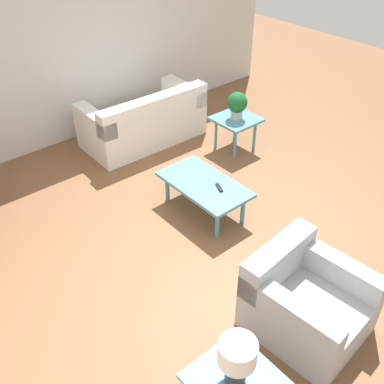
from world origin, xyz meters
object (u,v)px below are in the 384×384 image
Objects in this scene: sofa at (144,122)px; table_lamp at (237,358)px; side_table_plant at (236,122)px; side_table_lamp at (234,384)px; armchair at (304,301)px; coffee_table at (204,186)px; potted_plant at (237,104)px.

sofa is 4.28m from table_lamp.
side_table_lamp is at bearing 135.06° from side_table_plant.
armchair is 3.10m from side_table_plant.
armchair is 1.83m from coffee_table.
sofa is 3.05× the size of side_table_plant.
coffee_table is at bearing 71.53° from armchair.
potted_plant is (2.78, -2.77, 0.28)m from side_table_lamp.
armchair is 0.91× the size of coffee_table.
sofa is 1.61× the size of coffee_table.
coffee_table is at bearing 121.56° from potted_plant.
coffee_table is at bearing -36.66° from table_lamp.
coffee_table is (1.78, -0.43, 0.05)m from armchair.
sofa is 3.05× the size of side_table_lamp.
table_lamp reaches higher than coffee_table.
table_lamp is at bearing 143.34° from coffee_table.
side_table_lamp is 0.31m from table_lamp.
table_lamp is at bearing -45.00° from side_table_lamp.
sofa reaches higher than side_table_lamp.
side_table_plant is at bearing -44.94° from table_lamp.
potted_plant is (2.58, -1.73, 0.40)m from armchair.
side_table_plant is at bearing 51.23° from armchair.
coffee_table is 1.52m from side_table_plant.
side_table_plant is 0.28m from potted_plant.
table_lamp is at bearing 135.06° from potted_plant.
table_lamp reaches higher than potted_plant.
side_table_lamp is at bearing 135.00° from table_lamp.
potted_plant is 0.97× the size of table_lamp.
armchair is at bearing 146.17° from potted_plant.
potted_plant is (0.80, -1.30, 0.35)m from coffee_table.
potted_plant is 3.93m from table_lamp.
table_lamp is (-2.78, 2.77, 0.31)m from side_table_plant.
sofa is at bearing -26.85° from table_lamp.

